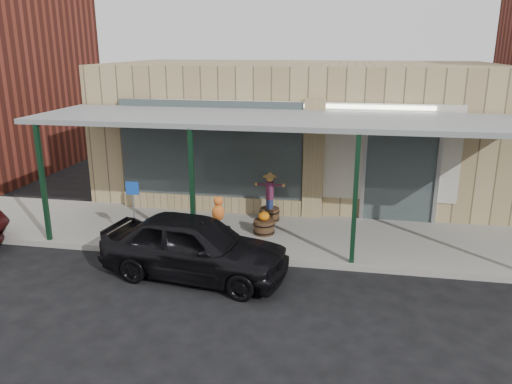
% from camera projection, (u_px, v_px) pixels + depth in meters
% --- Properties ---
extents(ground, '(120.00, 120.00, 0.00)m').
position_uv_depth(ground, '(253.00, 309.00, 9.31)').
color(ground, black).
rests_on(ground, ground).
extents(sidewalk, '(40.00, 3.20, 0.15)m').
position_uv_depth(sidewalk, '(280.00, 236.00, 12.68)').
color(sidewalk, gray).
rests_on(sidewalk, ground).
extents(storefront, '(12.00, 6.25, 4.20)m').
position_uv_depth(storefront, '(299.00, 129.00, 16.42)').
color(storefront, tan).
rests_on(storefront, ground).
extents(awning, '(12.00, 3.00, 3.04)m').
position_uv_depth(awning, '(281.00, 121.00, 11.82)').
color(awning, gray).
rests_on(awning, ground).
extents(block_buildings_near, '(61.00, 8.00, 8.00)m').
position_uv_depth(block_buildings_near, '(364.00, 76.00, 16.57)').
color(block_buildings_near, maroon).
rests_on(block_buildings_near, ground).
extents(barrel_scarecrow, '(0.82, 0.53, 1.36)m').
position_uv_depth(barrel_scarecrow, '(270.00, 204.00, 13.46)').
color(barrel_scarecrow, '#4F391F').
rests_on(barrel_scarecrow, sidewalk).
extents(barrel_pumpkin, '(0.68, 0.68, 0.62)m').
position_uv_depth(barrel_pumpkin, '(264.00, 225.00, 12.58)').
color(barrel_pumpkin, '#4F391F').
rests_on(barrel_pumpkin, sidewalk).
extents(handicap_sign, '(0.31, 0.04, 1.51)m').
position_uv_depth(handicap_sign, '(133.00, 204.00, 11.84)').
color(handicap_sign, gray).
rests_on(handicap_sign, sidewalk).
extents(parked_sedan, '(4.18, 2.16, 1.54)m').
position_uv_depth(parked_sedan, '(195.00, 246.00, 10.47)').
color(parked_sedan, black).
rests_on(parked_sedan, ground).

